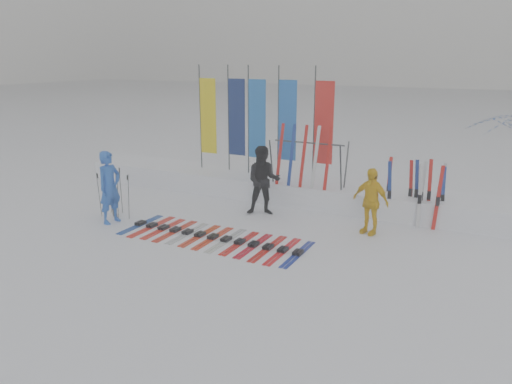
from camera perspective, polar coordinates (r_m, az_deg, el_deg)
The scene contains 10 objects.
ground at distance 10.68m, azimuth -4.89°, elevation -7.09°, with size 120.00×120.00×0.00m, color white.
snow_bank at distance 14.49m, azimuth 4.68°, elevation 0.23°, with size 14.00×1.60×0.60m, color white.
person_blue at distance 12.87m, azimuth -16.38°, elevation 0.52°, with size 0.66×0.44×1.82m, color blue.
person_black at distance 12.99m, azimuth 0.86°, elevation 1.30°, with size 0.89×0.69×1.83m, color black.
person_yellow at distance 11.91m, azimuth 12.94°, elevation -1.02°, with size 0.93×0.39×1.58m, color yellow.
ski_row at distance 11.54m, azimuth -4.90°, elevation -5.16°, with size 4.39×1.70×0.07m.
pole_cluster at distance 13.44m, azimuth -15.96°, elevation -0.22°, with size 0.87×0.52×1.25m.
feather_flags at distance 14.85m, azimuth 0.48°, elevation 8.30°, with size 4.31×0.15×3.20m.
ski_rack at distance 13.70m, azimuth 6.01°, elevation 3.97°, with size 2.04×0.80×1.23m.
upright_skis at distance 13.03m, azimuth 18.18°, elevation -0.06°, with size 1.49×0.89×1.65m.
Camera 1 is at (5.27, -8.36, 4.07)m, focal length 35.00 mm.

